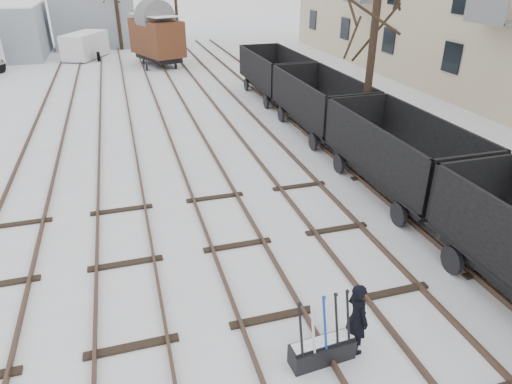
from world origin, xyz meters
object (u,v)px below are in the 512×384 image
worker (357,318)px  panel_van (85,45)px  box_van_wagon (157,36)px  ground_frame (322,349)px

worker → panel_van: 35.18m
box_van_wagon → panel_van: box_van_wagon is taller
ground_frame → worker: (0.75, 0.10, 0.51)m
ground_frame → worker: size_ratio=0.94×
ground_frame → box_van_wagon: 30.22m
box_van_wagon → panel_van: (-5.36, 4.57, -1.07)m
worker → box_van_wagon: size_ratio=0.30×
worker → ground_frame: bearing=89.4°
ground_frame → panel_van: 35.16m
worker → box_van_wagon: bearing=-6.7°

